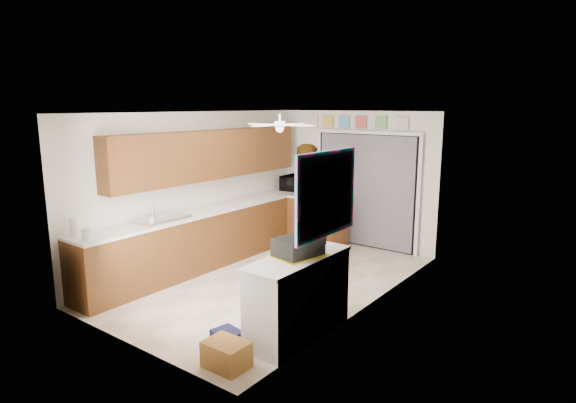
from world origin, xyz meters
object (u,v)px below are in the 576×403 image
Objects in this scene: suitcase at (298,246)px; microwave at (294,183)px; navy_crate at (227,339)px; dog at (301,264)px; man at (310,205)px; paper_towel_roll at (74,227)px; cardboard_box at (226,354)px.

microwave is at bearing 138.34° from suitcase.
dog reaches higher than navy_crate.
navy_crate is at bearing -173.32° from man.
paper_towel_roll is 0.50× the size of suitcase.
cardboard_box is at bearing -46.87° from navy_crate.
microwave reaches higher than dog.
man reaches higher than paper_towel_roll.
dog is (-1.05, 1.54, -0.83)m from suitcase.
dog is (1.71, 2.62, -0.85)m from paper_towel_roll.
suitcase reaches higher than navy_crate.
suitcase is at bearing -159.00° from man.
cardboard_box is 0.42m from navy_crate.
man is (1.27, -1.26, -0.09)m from microwave.
suitcase is at bearing -148.76° from microwave.
suitcase is 1.63× the size of navy_crate.
paper_towel_roll is 2.78m from cardboard_box.
microwave reaches higher than navy_crate.
man reaches higher than microwave.
man is 3.65× the size of dog.
man reaches higher than suitcase.
paper_towel_roll is at bearing 171.86° from microwave.
cardboard_box is at bearing -157.11° from microwave.
paper_towel_roll reaches higher than cardboard_box.
microwave is 4.28m from suitcase.
cardboard_box is 2.73m from dog.
suitcase is at bearing 82.01° from cardboard_box.
man reaches higher than cardboard_box.
microwave is 1.72× the size of navy_crate.
microwave is 1.21× the size of cardboard_box.
suitcase is at bearing 21.40° from paper_towel_roll.
cardboard_box is 1.42× the size of navy_crate.
paper_towel_roll is 3.24m from dog.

